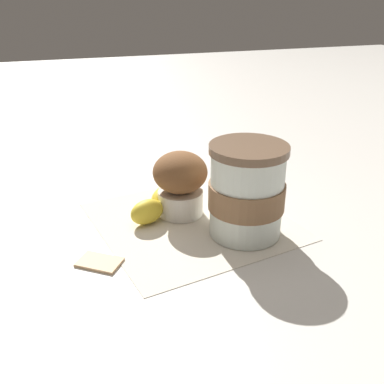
{
  "coord_description": "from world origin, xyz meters",
  "views": [
    {
      "loc": [
        0.16,
        0.52,
        0.3
      ],
      "look_at": [
        0.0,
        0.0,
        0.04
      ],
      "focal_mm": 42.0,
      "sensor_mm": 36.0,
      "label": 1
    }
  ],
  "objects_px": {
    "coffee_cup": "(247,191)",
    "banana": "(162,197)",
    "sugar_packet": "(99,261)",
    "muffin": "(180,181)"
  },
  "relations": [
    {
      "from": "coffee_cup",
      "to": "banana",
      "type": "bearing_deg",
      "value": -49.15
    },
    {
      "from": "muffin",
      "to": "banana",
      "type": "bearing_deg",
      "value": -47.16
    },
    {
      "from": "coffee_cup",
      "to": "sugar_packet",
      "type": "distance_m",
      "value": 0.2
    },
    {
      "from": "banana",
      "to": "sugar_packet",
      "type": "relative_size",
      "value": 2.57
    },
    {
      "from": "muffin",
      "to": "coffee_cup",
      "type": "bearing_deg",
      "value": 130.23
    },
    {
      "from": "coffee_cup",
      "to": "sugar_packet",
      "type": "xyz_separation_m",
      "value": [
        0.19,
        0.01,
        -0.06
      ]
    },
    {
      "from": "muffin",
      "to": "sugar_packet",
      "type": "bearing_deg",
      "value": 35.79
    },
    {
      "from": "coffee_cup",
      "to": "sugar_packet",
      "type": "relative_size",
      "value": 2.41
    },
    {
      "from": "coffee_cup",
      "to": "banana",
      "type": "height_order",
      "value": "coffee_cup"
    },
    {
      "from": "muffin",
      "to": "sugar_packet",
      "type": "xyz_separation_m",
      "value": [
        0.13,
        0.09,
        -0.05
      ]
    }
  ]
}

